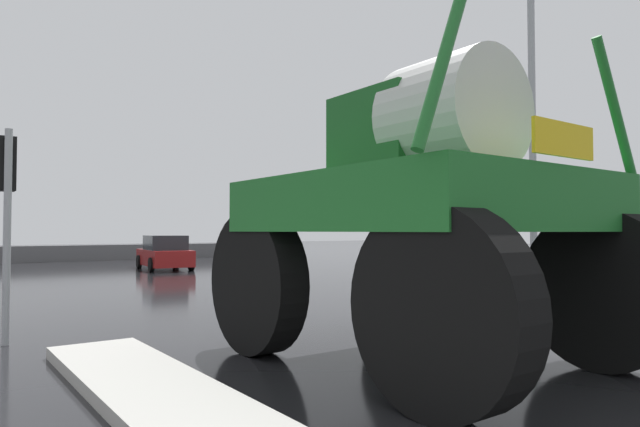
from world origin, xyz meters
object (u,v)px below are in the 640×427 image
(oversize_sprayer, at_px, (420,212))
(streetlight_near_right, at_px, (534,105))
(sedan_ahead, at_px, (165,253))
(traffic_signal_near_right, at_px, (426,201))
(traffic_signal_near_left, at_px, (7,188))

(oversize_sprayer, xyz_separation_m, streetlight_near_right, (7.55, 3.16, 3.03))
(oversize_sprayer, height_order, sedan_ahead, oversize_sprayer)
(traffic_signal_near_right, relative_size, streetlight_near_right, 0.37)
(traffic_signal_near_left, distance_m, streetlight_near_right, 12.24)
(traffic_signal_near_right, height_order, streetlight_near_right, streetlight_near_right)
(traffic_signal_near_left, distance_m, traffic_signal_near_right, 9.30)
(sedan_ahead, height_order, traffic_signal_near_left, traffic_signal_near_left)
(traffic_signal_near_left, xyz_separation_m, traffic_signal_near_right, (9.30, -0.00, 0.09))
(traffic_signal_near_left, bearing_deg, oversize_sprayer, -46.70)
(sedan_ahead, relative_size, streetlight_near_right, 0.47)
(traffic_signal_near_right, bearing_deg, sedan_ahead, 96.02)
(traffic_signal_near_right, distance_m, streetlight_near_right, 3.88)
(traffic_signal_near_left, bearing_deg, traffic_signal_near_right, -0.01)
(streetlight_near_right, bearing_deg, sedan_ahead, 104.46)
(oversize_sprayer, height_order, traffic_signal_near_left, oversize_sprayer)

